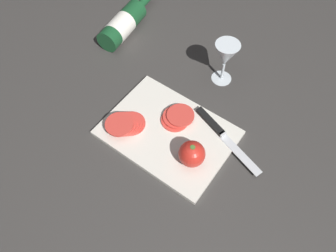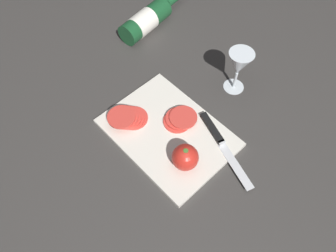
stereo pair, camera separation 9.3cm
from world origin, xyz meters
name	(u,v)px [view 1 (the left image)]	position (x,y,z in m)	size (l,w,h in m)	color
ground_plane	(172,126)	(0.00, 0.00, 0.00)	(3.00, 3.00, 0.00)	#383533
cutting_board	(168,133)	(-0.01, 0.03, 0.01)	(0.37, 0.27, 0.01)	silver
wine_bottle	(124,24)	(0.38, -0.23, 0.04)	(0.11, 0.32, 0.08)	#194C28
wine_glass	(226,56)	(-0.02, -0.25, 0.10)	(0.08, 0.08, 0.15)	silver
whole_tomato	(192,154)	(-0.11, 0.07, 0.05)	(0.07, 0.07, 0.07)	red
knife	(216,128)	(-0.12, -0.06, 0.02)	(0.26, 0.10, 0.01)	silver
tomato_slice_stack_near	(126,124)	(0.10, 0.09, 0.03)	(0.10, 0.12, 0.03)	#D63D33
tomato_slice_stack_far	(178,118)	(0.00, -0.02, 0.02)	(0.09, 0.10, 0.02)	#D63D33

